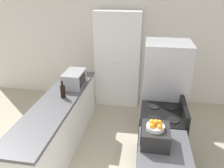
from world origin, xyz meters
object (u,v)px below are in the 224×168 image
object	(u,v)px
microwave	(74,79)
fruit_bowl	(155,126)
pantry_cabinet	(118,60)
refrigerator	(164,92)
toaster_oven	(155,136)
stove	(160,138)
wine_bottle	(63,91)

from	to	relation	value
microwave	fruit_bowl	xyz separation A→B (m)	(1.43, -1.43, 0.12)
pantry_cabinet	refrigerator	bearing A→B (deg)	-49.61
pantry_cabinet	refrigerator	world-z (taller)	pantry_cabinet
toaster_oven	fruit_bowl	distance (m)	0.15
toaster_oven	fruit_bowl	bearing A→B (deg)	-113.39
pantry_cabinet	refrigerator	distance (m)	1.52
pantry_cabinet	microwave	size ratio (longest dim) A/B	4.11
microwave	pantry_cabinet	bearing A→B (deg)	61.24
stove	refrigerator	xyz separation A→B (m)	(0.05, 0.74, 0.43)
stove	fruit_bowl	bearing A→B (deg)	-101.11
microwave	toaster_oven	size ratio (longest dim) A/B	1.44
wine_bottle	toaster_oven	bearing A→B (deg)	-32.27
pantry_cabinet	wine_bottle	bearing A→B (deg)	-112.37
fruit_bowl	wine_bottle	bearing A→B (deg)	147.12
microwave	fruit_bowl	distance (m)	2.03
stove	fruit_bowl	xyz separation A→B (m)	(-0.14, -0.71, 0.70)
refrigerator	microwave	xyz separation A→B (m)	(-1.62, -0.02, 0.15)
pantry_cabinet	stove	world-z (taller)	pantry_cabinet
toaster_oven	wine_bottle	bearing A→B (deg)	147.73
stove	microwave	world-z (taller)	microwave
toaster_oven	fruit_bowl	size ratio (longest dim) A/B	1.79
stove	fruit_bowl	distance (m)	1.01
refrigerator	microwave	world-z (taller)	refrigerator
refrigerator	stove	bearing A→B (deg)	-93.69
pantry_cabinet	toaster_oven	world-z (taller)	pantry_cabinet
refrigerator	wine_bottle	distance (m)	1.74
pantry_cabinet	fruit_bowl	bearing A→B (deg)	-73.08
pantry_cabinet	microwave	bearing A→B (deg)	-118.76
refrigerator	fruit_bowl	size ratio (longest dim) A/B	8.82
pantry_cabinet	fruit_bowl	xyz separation A→B (m)	(0.79, -2.60, 0.09)
stove	toaster_oven	size ratio (longest dim) A/B	2.94
wine_bottle	refrigerator	bearing A→B (deg)	16.78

